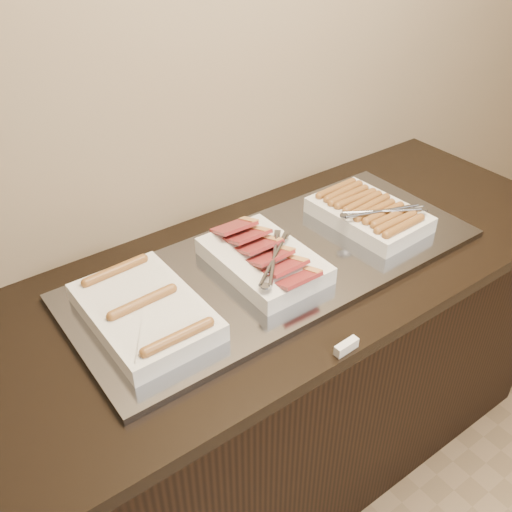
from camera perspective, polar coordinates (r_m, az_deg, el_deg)
The scene contains 6 objects.
counter at distance 1.92m, azimuth 1.31°, elevation -12.15°, with size 2.06×0.76×0.90m.
warming_tray at distance 1.62m, azimuth 2.29°, elevation -0.75°, with size 1.20×0.50×0.02m, color gray.
dish_left at distance 1.43m, azimuth -11.07°, elevation -5.41°, with size 0.25×0.38×0.07m.
dish_center at distance 1.57m, azimuth 0.81°, elevation -0.30°, with size 0.25×0.37×0.09m.
dish_right at distance 1.80m, azimuth 11.27°, elevation 4.27°, with size 0.26×0.35×0.08m.
label_holder at distance 1.38m, azimuth 9.02°, elevation -8.95°, with size 0.07×0.02×0.03m, color white.
Camera 1 is at (-0.80, 1.11, 1.87)m, focal length 40.00 mm.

